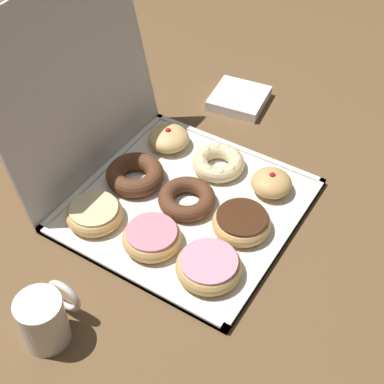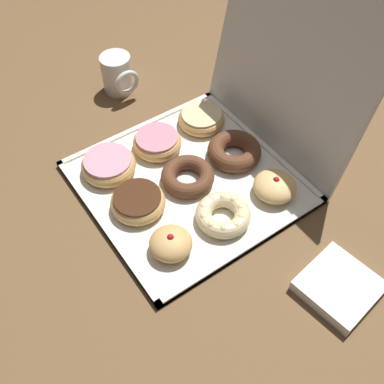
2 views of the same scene
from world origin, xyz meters
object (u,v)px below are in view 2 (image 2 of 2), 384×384
(chocolate_frosted_donut_1, at_px, (137,201))
(chocolate_cake_ring_donut_4, at_px, (187,177))
(cruller_donut_5, at_px, (222,215))
(chocolate_cake_ring_donut_7, at_px, (233,150))
(jelly_filled_donut_8, at_px, (275,186))
(pink_frosted_donut_3, at_px, (156,143))
(glazed_ring_donut_6, at_px, (201,118))
(coffee_mug, at_px, (118,74))
(pink_frosted_donut_0, at_px, (108,165))
(donut_box, at_px, (188,183))
(napkin_stack, at_px, (339,287))
(jelly_filled_donut_2, at_px, (171,243))

(chocolate_frosted_donut_1, distance_m, chocolate_cake_ring_donut_4, 0.12)
(cruller_donut_5, distance_m, chocolate_cake_ring_donut_7, 0.18)
(chocolate_cake_ring_donut_4, relative_size, jelly_filled_donut_8, 1.26)
(pink_frosted_donut_3, distance_m, chocolate_cake_ring_donut_4, 0.12)
(chocolate_frosted_donut_1, xyz_separation_m, pink_frosted_donut_3, (-0.12, 0.12, 0.00))
(glazed_ring_donut_6, height_order, coffee_mug, coffee_mug)
(pink_frosted_donut_0, height_order, chocolate_cake_ring_donut_4, pink_frosted_donut_0)
(donut_box, xyz_separation_m, napkin_stack, (0.37, 0.08, 0.01))
(glazed_ring_donut_6, height_order, napkin_stack, glazed_ring_donut_6)
(jelly_filled_donut_2, relative_size, glazed_ring_donut_6, 0.74)
(pink_frosted_donut_0, bearing_deg, jelly_filled_donut_8, 45.07)
(cruller_donut_5, relative_size, glazed_ring_donut_6, 1.00)
(jelly_filled_donut_8, bearing_deg, chocolate_cake_ring_donut_4, -134.00)
(jelly_filled_donut_2, height_order, chocolate_cake_ring_donut_4, jelly_filled_donut_2)
(pink_frosted_donut_3, xyz_separation_m, coffee_mug, (-0.25, 0.04, 0.02))
(pink_frosted_donut_0, relative_size, glazed_ring_donut_6, 1.07)
(cruller_donut_5, height_order, glazed_ring_donut_6, same)
(chocolate_frosted_donut_1, bearing_deg, pink_frosted_donut_0, -179.62)
(pink_frosted_donut_0, relative_size, chocolate_cake_ring_donut_4, 1.04)
(coffee_mug, bearing_deg, glazed_ring_donut_6, 21.24)
(pink_frosted_donut_0, relative_size, coffee_mug, 1.21)
(chocolate_cake_ring_donut_4, xyz_separation_m, jelly_filled_donut_8, (0.13, 0.13, 0.01))
(pink_frosted_donut_0, bearing_deg, pink_frosted_donut_3, 89.07)
(chocolate_frosted_donut_1, height_order, jelly_filled_donut_2, jelly_filled_donut_2)
(jelly_filled_donut_2, bearing_deg, pink_frosted_donut_3, 153.79)
(donut_box, xyz_separation_m, jelly_filled_donut_2, (0.12, -0.13, 0.03))
(coffee_mug, bearing_deg, pink_frosted_donut_0, -33.74)
(jelly_filled_donut_8, bearing_deg, coffee_mug, -169.37)
(pink_frosted_donut_0, distance_m, chocolate_cake_ring_donut_7, 0.28)
(jelly_filled_donut_2, distance_m, jelly_filled_donut_8, 0.26)
(glazed_ring_donut_6, bearing_deg, coffee_mug, -158.76)
(pink_frosted_donut_3, xyz_separation_m, jelly_filled_donut_8, (0.25, 0.14, 0.00))
(glazed_ring_donut_6, bearing_deg, napkin_stack, -5.57)
(jelly_filled_donut_2, relative_size, chocolate_cake_ring_donut_4, 0.72)
(pink_frosted_donut_3, bearing_deg, chocolate_cake_ring_donut_4, 0.39)
(pink_frosted_donut_0, bearing_deg, chocolate_frosted_donut_1, 0.38)
(chocolate_frosted_donut_1, distance_m, chocolate_cake_ring_donut_7, 0.25)
(pink_frosted_donut_3, height_order, coffee_mug, coffee_mug)
(glazed_ring_donut_6, xyz_separation_m, jelly_filled_donut_8, (0.26, 0.00, 0.00))
(pink_frosted_donut_0, bearing_deg, cruller_donut_5, 26.23)
(pink_frosted_donut_0, distance_m, chocolate_cake_ring_donut_4, 0.18)
(pink_frosted_donut_3, height_order, chocolate_cake_ring_donut_4, pink_frosted_donut_3)
(pink_frosted_donut_3, bearing_deg, pink_frosted_donut_0, -90.93)
(donut_box, bearing_deg, cruller_donut_5, -0.88)
(jelly_filled_donut_2, relative_size, napkin_stack, 0.65)
(chocolate_cake_ring_donut_4, xyz_separation_m, coffee_mug, (-0.37, 0.04, 0.03))
(donut_box, distance_m, pink_frosted_donut_3, 0.12)
(glazed_ring_donut_6, bearing_deg, pink_frosted_donut_0, -88.59)
(chocolate_frosted_donut_1, xyz_separation_m, jelly_filled_donut_2, (0.13, -0.00, 0.00))
(napkin_stack, bearing_deg, jelly_filled_donut_8, 168.03)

